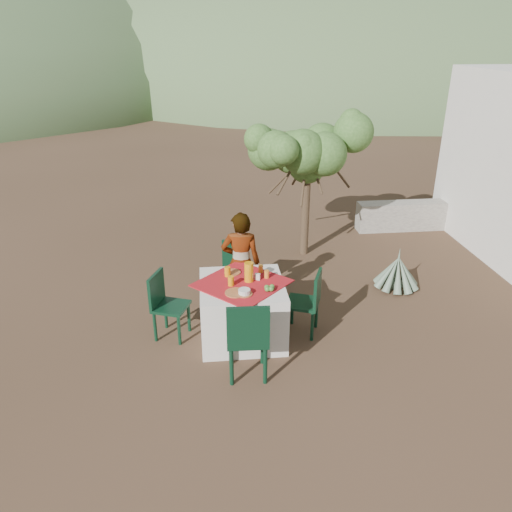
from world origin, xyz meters
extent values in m
plane|color=#3C2A1B|center=(0.00, 0.00, 0.00)|extent=(160.00, 160.00, 0.00)
cube|color=silver|center=(-0.22, -0.04, 0.38)|extent=(1.02, 1.02, 0.75)
cube|color=#AA1824|center=(-0.22, -0.04, 0.76)|extent=(1.30, 1.30, 0.01)
cylinder|color=black|center=(-0.44, 0.83, 0.21)|extent=(0.04, 0.04, 0.42)
cylinder|color=black|center=(-0.14, 0.76, 0.21)|extent=(0.04, 0.04, 0.42)
cylinder|color=black|center=(-0.38, 1.14, 0.21)|extent=(0.04, 0.04, 0.42)
cylinder|color=black|center=(-0.07, 1.07, 0.21)|extent=(0.04, 0.04, 0.42)
cube|color=black|center=(-0.26, 0.95, 0.42)|extent=(0.46, 0.46, 0.04)
cube|color=black|center=(-0.22, 1.12, 0.64)|extent=(0.39, 0.12, 0.41)
cylinder|color=black|center=(-0.04, -0.63, 0.24)|extent=(0.05, 0.05, 0.48)
cylinder|color=black|center=(-0.40, -0.62, 0.24)|extent=(0.05, 0.05, 0.48)
cylinder|color=black|center=(-0.05, -1.00, 0.24)|extent=(0.05, 0.05, 0.48)
cylinder|color=black|center=(-0.42, -0.99, 0.24)|extent=(0.05, 0.05, 0.48)
cube|color=black|center=(-0.23, -0.81, 0.48)|extent=(0.47, 0.47, 0.04)
cube|color=black|center=(-0.24, -1.01, 0.74)|extent=(0.45, 0.06, 0.47)
cylinder|color=black|center=(-1.01, -0.15, 0.21)|extent=(0.04, 0.04, 0.42)
cylinder|color=black|center=(-0.90, 0.15, 0.21)|extent=(0.04, 0.04, 0.42)
cylinder|color=black|center=(-1.31, -0.04, 0.21)|extent=(0.04, 0.04, 0.42)
cylinder|color=black|center=(-1.20, 0.26, 0.21)|extent=(0.04, 0.04, 0.42)
cube|color=black|center=(-1.10, 0.06, 0.42)|extent=(0.51, 0.51, 0.04)
cube|color=black|center=(-1.27, 0.12, 0.65)|extent=(0.17, 0.38, 0.41)
cylinder|color=black|center=(0.45, 0.18, 0.21)|extent=(0.04, 0.04, 0.42)
cylinder|color=black|center=(0.33, -0.11, 0.21)|extent=(0.04, 0.04, 0.42)
cylinder|color=black|center=(0.75, 0.07, 0.21)|extent=(0.04, 0.04, 0.42)
cylinder|color=black|center=(0.63, -0.23, 0.21)|extent=(0.04, 0.04, 0.42)
cube|color=black|center=(0.54, -0.02, 0.42)|extent=(0.51, 0.51, 0.04)
cube|color=black|center=(0.71, -0.09, 0.65)|extent=(0.18, 0.38, 0.41)
imported|color=#8C6651|center=(-0.18, 0.62, 0.72)|extent=(0.56, 0.40, 1.43)
cylinder|color=#4E3827|center=(1.06, 2.45, 0.79)|extent=(0.14, 0.14, 1.59)
sphere|color=#325820|center=(1.06, 2.45, 1.59)|extent=(0.68, 0.68, 0.68)
sphere|color=#325820|center=(1.68, 2.45, 1.76)|extent=(0.63, 0.63, 0.63)
sphere|color=#325820|center=(0.49, 2.57, 1.70)|extent=(0.59, 0.59, 0.59)
sphere|color=#325820|center=(1.17, 3.08, 1.81)|extent=(0.61, 0.61, 0.61)
sphere|color=#325820|center=(1.12, 1.89, 1.64)|extent=(0.54, 0.54, 0.54)
sphere|color=slate|center=(2.20, 1.04, 0.04)|extent=(0.22, 0.22, 0.22)
cone|color=slate|center=(2.20, 1.04, 0.33)|extent=(0.12, 0.12, 0.64)
cone|color=slate|center=(2.34, 1.05, 0.26)|extent=(0.40, 0.14, 0.54)
cone|color=slate|center=(2.31, 1.13, 0.26)|extent=(0.35, 0.30, 0.56)
cone|color=slate|center=(2.23, 1.18, 0.26)|extent=(0.20, 0.39, 0.55)
cone|color=slate|center=(2.14, 1.18, 0.26)|extent=(0.22, 0.38, 0.56)
cone|color=slate|center=(2.07, 1.12, 0.26)|extent=(0.36, 0.28, 0.56)
cone|color=slate|center=(2.05, 1.03, 0.26)|extent=(0.40, 0.14, 0.54)
cone|color=slate|center=(2.08, 0.95, 0.26)|extent=(0.35, 0.30, 0.56)
cone|color=slate|center=(2.16, 0.90, 0.26)|extent=(0.20, 0.39, 0.55)
cone|color=slate|center=(2.25, 0.90, 0.26)|extent=(0.22, 0.38, 0.56)
cone|color=slate|center=(2.32, 0.96, 0.26)|extent=(0.36, 0.28, 0.56)
cube|color=gray|center=(3.60, 3.40, 0.28)|extent=(2.60, 0.35, 0.55)
ellipsoid|color=#425B33|center=(12.00, 36.00, 0.00)|extent=(48.00, 48.00, 20.00)
ellipsoid|color=gray|center=(-4.00, 52.00, 0.00)|extent=(60.00, 60.00, 24.00)
ellipsoid|color=gray|center=(28.00, 46.00, 0.00)|extent=(36.00, 36.00, 14.00)
cylinder|color=brown|center=(-0.32, 0.24, 0.77)|extent=(0.21, 0.21, 0.01)
cylinder|color=brown|center=(-0.32, -0.30, 0.77)|extent=(0.25, 0.25, 0.01)
cylinder|color=orange|center=(-0.38, 0.16, 0.82)|extent=(0.08, 0.08, 0.12)
cylinder|color=orange|center=(-0.36, -0.10, 0.82)|extent=(0.07, 0.07, 0.12)
cylinder|color=orange|center=(-0.13, -0.01, 0.88)|extent=(0.11, 0.11, 0.24)
cylinder|color=brown|center=(-0.22, -0.34, 0.77)|extent=(0.19, 0.19, 0.01)
cylinder|color=silver|center=(-0.22, -0.34, 0.80)|extent=(0.14, 0.14, 0.05)
cylinder|color=orange|center=(0.09, 0.06, 0.81)|extent=(0.06, 0.06, 0.10)
cylinder|color=orange|center=(0.04, 0.22, 0.81)|extent=(0.06, 0.06, 0.10)
cube|color=silver|center=(-0.02, 0.02, 0.80)|extent=(0.07, 0.06, 0.08)
sphere|color=#427E2D|center=(0.06, -0.25, 0.79)|extent=(0.06, 0.06, 0.06)
sphere|color=#427E2D|center=(0.12, -0.24, 0.79)|extent=(0.06, 0.06, 0.06)
sphere|color=#427E2D|center=(0.10, -0.30, 0.79)|extent=(0.06, 0.06, 0.06)
sphere|color=#427E2D|center=(0.06, -0.30, 0.79)|extent=(0.06, 0.06, 0.06)
camera|label=1|loc=(-0.62, -5.41, 3.54)|focal=35.00mm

